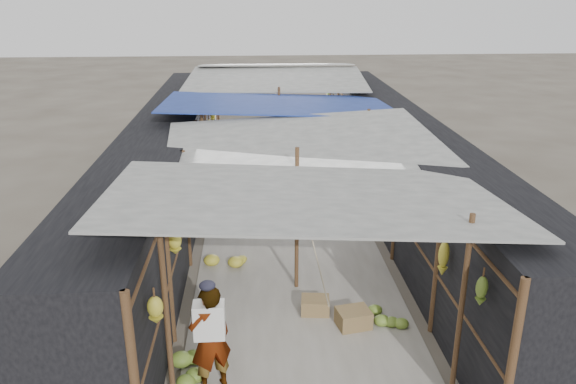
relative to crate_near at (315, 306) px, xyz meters
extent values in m
cube|color=#9E998E|center=(-0.24, 4.37, -0.13)|extent=(3.60, 16.00, 0.02)
cube|color=black|center=(-2.94, 4.37, 1.01)|extent=(1.40, 15.00, 2.30)
cube|color=black|center=(2.46, 4.37, 1.01)|extent=(1.40, 15.00, 2.30)
cube|color=olive|center=(0.00, 0.00, 0.00)|extent=(0.50, 0.42, 0.28)
cube|color=olive|center=(0.56, -0.44, 0.01)|extent=(0.58, 0.50, 0.30)
cube|color=olive|center=(-1.11, 7.28, 0.02)|extent=(0.60, 0.54, 0.31)
cylinder|color=black|center=(1.46, 4.71, -0.05)|extent=(0.58, 0.58, 0.18)
imported|color=white|center=(-1.58, -1.74, 0.63)|extent=(0.67, 0.58, 1.55)
imported|color=#2031A2|center=(-0.03, 6.10, 0.70)|extent=(0.81, 0.63, 1.67)
imported|color=#4D4743|center=(0.91, 7.86, 0.31)|extent=(0.61, 0.67, 0.90)
cylinder|color=brown|center=(-2.04, -2.13, 1.16)|extent=(0.07, 0.07, 2.60)
cylinder|color=brown|center=(1.56, -2.13, 1.16)|extent=(0.07, 0.07, 2.60)
cylinder|color=brown|center=(-0.24, 0.87, 1.16)|extent=(0.07, 0.07, 2.60)
cylinder|color=brown|center=(-2.04, 3.87, 1.16)|extent=(0.07, 0.07, 2.60)
cylinder|color=brown|center=(1.56, 3.87, 1.16)|extent=(0.07, 0.07, 2.60)
cylinder|color=brown|center=(-0.24, 6.87, 1.16)|extent=(0.07, 0.07, 2.60)
cylinder|color=brown|center=(-2.04, 9.87, 1.16)|extent=(0.07, 0.07, 2.60)
cylinder|color=brown|center=(1.56, 9.87, 1.16)|extent=(0.07, 0.07, 2.60)
cube|color=#9E9E99|center=(-0.24, -1.13, 2.36)|extent=(5.21, 3.19, 0.52)
cube|color=#9E9E99|center=(-0.04, 2.07, 2.21)|extent=(5.23, 3.73, 0.50)
cube|color=navy|center=(-0.34, 5.37, 2.31)|extent=(5.40, 3.60, 0.41)
cube|color=#9E9E99|center=(-0.24, 8.67, 2.41)|extent=(5.37, 3.66, 0.27)
cube|color=#9E9E99|center=(-0.14, 11.07, 2.51)|extent=(5.00, 1.99, 0.24)
cylinder|color=brown|center=(-2.24, 4.37, 1.91)|extent=(0.06, 15.00, 0.06)
cylinder|color=brown|center=(1.76, 4.37, 1.91)|extent=(0.06, 15.00, 0.06)
cylinder|color=gray|center=(-0.24, 4.37, 1.91)|extent=(0.02, 15.00, 0.02)
cube|color=silver|center=(0.53, 6.78, 1.64)|extent=(0.60, 0.03, 0.55)
cube|color=#B21B34|center=(0.68, 3.06, 1.61)|extent=(0.50, 0.03, 0.60)
cube|color=#1A3FAE|center=(-0.18, 2.20, 1.59)|extent=(0.55, 0.03, 0.65)
cube|color=#22682E|center=(-1.04, 0.76, 1.56)|extent=(0.60, 0.03, 0.70)
ellipsoid|color=gold|center=(-2.12, -2.35, 1.46)|extent=(0.19, 0.16, 0.35)
ellipsoid|color=gold|center=(-2.12, -0.56, 1.46)|extent=(0.20, 0.17, 0.35)
ellipsoid|color=gold|center=(-2.12, 0.26, 1.64)|extent=(0.19, 0.16, 0.46)
ellipsoid|color=gold|center=(-2.12, 1.76, 1.55)|extent=(0.20, 0.17, 0.54)
ellipsoid|color=gold|center=(-2.12, 3.64, 1.63)|extent=(0.14, 0.12, 0.40)
ellipsoid|color=olive|center=(-2.12, 5.24, 1.67)|extent=(0.14, 0.12, 0.40)
ellipsoid|color=gold|center=(-2.12, 6.89, 1.37)|extent=(0.18, 0.15, 0.48)
ellipsoid|color=gold|center=(-2.12, 8.39, 1.43)|extent=(0.19, 0.16, 0.42)
ellipsoid|color=gold|center=(-2.12, 9.91, 1.66)|extent=(0.19, 0.16, 0.43)
ellipsoid|color=olive|center=(-2.12, 10.83, 1.53)|extent=(0.18, 0.15, 0.53)
ellipsoid|color=olive|center=(1.64, -2.44, 1.62)|extent=(0.14, 0.12, 0.39)
ellipsoid|color=gold|center=(1.64, -1.15, 1.39)|extent=(0.15, 0.13, 0.53)
ellipsoid|color=olive|center=(1.64, 0.20, 1.40)|extent=(0.17, 0.14, 0.56)
ellipsoid|color=gold|center=(1.64, 2.13, 1.64)|extent=(0.15, 0.13, 0.39)
ellipsoid|color=olive|center=(1.64, 3.47, 1.55)|extent=(0.17, 0.14, 0.42)
ellipsoid|color=gold|center=(1.64, 5.35, 1.62)|extent=(0.16, 0.14, 0.55)
ellipsoid|color=gold|center=(1.64, 6.78, 1.52)|extent=(0.20, 0.17, 0.53)
ellipsoid|color=olive|center=(1.64, 7.91, 1.36)|extent=(0.16, 0.14, 0.54)
ellipsoid|color=olive|center=(1.64, 9.75, 1.45)|extent=(0.16, 0.14, 0.41)
ellipsoid|color=olive|center=(1.64, 10.85, 1.68)|extent=(0.19, 0.16, 0.44)
ellipsoid|color=olive|center=(1.07, -0.37, 0.01)|extent=(0.58, 0.50, 0.29)
ellipsoid|color=olive|center=(-0.83, 4.85, 0.03)|extent=(0.68, 0.58, 0.34)
ellipsoid|color=gold|center=(-1.51, 8.85, 0.04)|extent=(0.69, 0.59, 0.35)
ellipsoid|color=olive|center=(-1.94, -1.44, 0.02)|extent=(0.62, 0.53, 0.31)
ellipsoid|color=gold|center=(1.46, 8.89, -0.01)|extent=(0.51, 0.43, 0.26)
ellipsoid|color=gold|center=(-1.51, 1.66, 0.02)|extent=(0.62, 0.53, 0.31)
ellipsoid|color=gold|center=(-1.61, 6.15, 0.00)|extent=(0.57, 0.48, 0.28)
camera|label=1|loc=(-0.97, -7.99, 4.92)|focal=35.00mm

